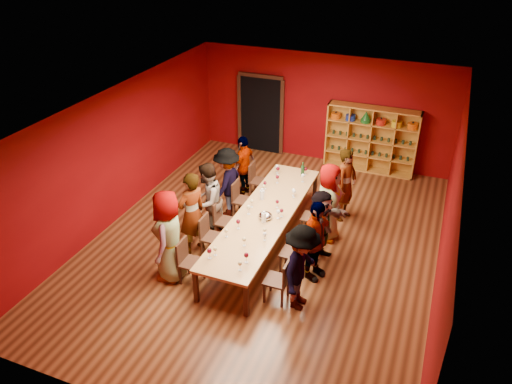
% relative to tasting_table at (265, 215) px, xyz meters
% --- Properties ---
extents(room_shell, '(7.10, 9.10, 3.04)m').
position_rel_tasting_table_xyz_m(room_shell, '(0.00, 0.00, 0.80)').
color(room_shell, '#502915').
rests_on(room_shell, ground).
extents(tasting_table, '(1.10, 4.50, 0.75)m').
position_rel_tasting_table_xyz_m(tasting_table, '(0.00, 0.00, 0.00)').
color(tasting_table, '#AC7E48').
rests_on(tasting_table, ground).
extents(doorway, '(1.40, 0.17, 2.30)m').
position_rel_tasting_table_xyz_m(doorway, '(-1.80, 4.43, 0.42)').
color(doorway, black).
rests_on(doorway, ground).
extents(shelving_unit, '(2.40, 0.40, 1.80)m').
position_rel_tasting_table_xyz_m(shelving_unit, '(1.40, 4.32, 0.28)').
color(shelving_unit, '#BC7F2A').
rests_on(shelving_unit, ground).
extents(chair_person_left_0, '(0.42, 0.42, 0.89)m').
position_rel_tasting_table_xyz_m(chair_person_left_0, '(-0.91, -1.68, -0.20)').
color(chair_person_left_0, black).
rests_on(chair_person_left_0, ground).
extents(person_left_0, '(0.70, 1.00, 1.86)m').
position_rel_tasting_table_xyz_m(person_left_0, '(-1.28, -1.68, 0.23)').
color(person_left_0, beige).
rests_on(person_left_0, ground).
extents(chair_person_left_1, '(0.42, 0.42, 0.89)m').
position_rel_tasting_table_xyz_m(chair_person_left_1, '(-0.91, -0.78, -0.20)').
color(chair_person_left_1, black).
rests_on(chair_person_left_1, ground).
extents(person_left_1, '(0.71, 0.80, 1.81)m').
position_rel_tasting_table_xyz_m(person_left_1, '(-1.28, -0.78, 0.21)').
color(person_left_1, '#525358').
rests_on(person_left_1, ground).
extents(chair_person_left_2, '(0.42, 0.42, 0.89)m').
position_rel_tasting_table_xyz_m(chair_person_left_2, '(-0.91, -0.14, -0.20)').
color(chair_person_left_2, black).
rests_on(chair_person_left_2, ground).
extents(person_left_2, '(0.50, 0.85, 1.72)m').
position_rel_tasting_table_xyz_m(person_left_2, '(-1.25, -0.14, 0.16)').
color(person_left_2, '#5C88BE').
rests_on(person_left_2, ground).
extents(chair_person_left_3, '(0.42, 0.42, 0.89)m').
position_rel_tasting_table_xyz_m(chair_person_left_3, '(-0.91, 0.81, -0.20)').
color(chair_person_left_3, black).
rests_on(chair_person_left_3, ground).
extents(person_left_3, '(0.48, 1.08, 1.65)m').
position_rel_tasting_table_xyz_m(person_left_3, '(-1.22, 0.81, 0.13)').
color(person_left_3, '#557AB0').
rests_on(person_left_3, ground).
extents(chair_person_left_4, '(0.42, 0.42, 0.89)m').
position_rel_tasting_table_xyz_m(chair_person_left_4, '(-0.91, 1.81, -0.20)').
color(chair_person_left_4, black).
rests_on(chair_person_left_4, ground).
extents(person_left_4, '(0.51, 0.95, 1.56)m').
position_rel_tasting_table_xyz_m(person_left_4, '(-1.23, 1.81, 0.08)').
color(person_left_4, tan).
rests_on(person_left_4, ground).
extents(chair_person_right_0, '(0.42, 0.42, 0.89)m').
position_rel_tasting_table_xyz_m(chair_person_right_0, '(0.91, -1.57, -0.20)').
color(chair_person_right_0, black).
rests_on(chair_person_right_0, ground).
extents(person_right_0, '(0.50, 1.10, 1.68)m').
position_rel_tasting_table_xyz_m(person_right_0, '(1.28, -1.57, 0.14)').
color(person_right_0, '#121A33').
rests_on(person_right_0, ground).
extents(chair_person_right_1, '(0.42, 0.42, 0.89)m').
position_rel_tasting_table_xyz_m(chair_person_right_1, '(0.91, -0.68, -0.20)').
color(chair_person_right_1, black).
rests_on(chair_person_right_1, ground).
extents(person_right_1, '(0.78, 1.07, 1.67)m').
position_rel_tasting_table_xyz_m(person_right_1, '(1.27, -0.68, 0.13)').
color(person_right_1, '#C28290').
rests_on(person_right_1, ground).
extents(chair_person_right_2, '(0.42, 0.42, 0.89)m').
position_rel_tasting_table_xyz_m(chair_person_right_2, '(0.91, -0.10, -0.20)').
color(chair_person_right_2, black).
rests_on(chair_person_right_2, ground).
extents(person_right_2, '(0.87, 1.51, 1.57)m').
position_rel_tasting_table_xyz_m(person_right_2, '(1.22, -0.10, 0.09)').
color(person_right_2, pink).
rests_on(person_right_2, ground).
extents(chair_person_right_3, '(0.42, 0.42, 0.89)m').
position_rel_tasting_table_xyz_m(chair_person_right_3, '(0.91, 0.70, -0.20)').
color(chair_person_right_3, black).
rests_on(chair_person_right_3, ground).
extents(person_right_3, '(0.56, 0.91, 1.75)m').
position_rel_tasting_table_xyz_m(person_right_3, '(1.16, 0.70, 0.18)').
color(person_right_3, pink).
rests_on(person_right_3, ground).
extents(chair_person_right_4, '(0.42, 0.42, 0.89)m').
position_rel_tasting_table_xyz_m(chair_person_right_4, '(0.91, 1.65, -0.20)').
color(chair_person_right_4, black).
rests_on(chair_person_right_4, ground).
extents(person_right_4, '(0.62, 0.73, 1.72)m').
position_rel_tasting_table_xyz_m(person_right_4, '(1.33, 1.65, 0.16)').
color(person_right_4, silver).
rests_on(person_right_4, ground).
extents(wine_glass_0, '(0.07, 0.07, 0.19)m').
position_rel_tasting_table_xyz_m(wine_glass_0, '(-0.38, -1.07, 0.19)').
color(wine_glass_0, white).
rests_on(wine_glass_0, tasting_table).
extents(wine_glass_1, '(0.08, 0.08, 0.21)m').
position_rel_tasting_table_xyz_m(wine_glass_1, '(0.32, -0.08, 0.20)').
color(wine_glass_1, white).
rests_on(wine_glass_1, tasting_table).
extents(wine_glass_2, '(0.08, 0.08, 0.20)m').
position_rel_tasting_table_xyz_m(wine_glass_2, '(0.05, -1.22, 0.19)').
color(wine_glass_2, white).
rests_on(wine_glass_2, tasting_table).
extents(wine_glass_3, '(0.08, 0.08, 0.19)m').
position_rel_tasting_table_xyz_m(wine_glass_3, '(-0.34, 0.13, 0.19)').
color(wine_glass_3, white).
rests_on(wine_glass_3, tasting_table).
extents(wine_glass_4, '(0.08, 0.08, 0.19)m').
position_rel_tasting_table_xyz_m(wine_glass_4, '(-0.32, -1.68, 0.19)').
color(wine_glass_4, white).
rests_on(wine_glass_4, tasting_table).
extents(wine_glass_5, '(0.08, 0.08, 0.19)m').
position_rel_tasting_table_xyz_m(wine_glass_5, '(-0.33, 0.82, 0.19)').
color(wine_glass_5, white).
rests_on(wine_glass_5, tasting_table).
extents(wine_glass_6, '(0.08, 0.08, 0.20)m').
position_rel_tasting_table_xyz_m(wine_glass_6, '(0.27, -1.91, 0.19)').
color(wine_glass_6, white).
rests_on(wine_glass_6, tasting_table).
extents(wine_glass_7, '(0.08, 0.08, 0.19)m').
position_rel_tasting_table_xyz_m(wine_glass_7, '(0.36, 0.85, 0.19)').
color(wine_glass_7, white).
rests_on(wine_glass_7, tasting_table).
extents(wine_glass_8, '(0.09, 0.09, 0.22)m').
position_rel_tasting_table_xyz_m(wine_glass_8, '(-0.37, -1.80, 0.21)').
color(wine_glass_8, white).
rests_on(wine_glass_8, tasting_table).
extents(wine_glass_9, '(0.08, 0.08, 0.19)m').
position_rel_tasting_table_xyz_m(wine_glass_9, '(0.28, 1.97, 0.19)').
color(wine_glass_9, white).
rests_on(wine_glass_9, tasting_table).
extents(wine_glass_10, '(0.09, 0.09, 0.22)m').
position_rel_tasting_table_xyz_m(wine_glass_10, '(0.29, -1.67, 0.21)').
color(wine_glass_10, white).
rests_on(wine_glass_10, tasting_table).
extents(wine_glass_11, '(0.08, 0.08, 0.19)m').
position_rel_tasting_table_xyz_m(wine_glass_11, '(0.16, 0.31, 0.19)').
color(wine_glass_11, white).
rests_on(wine_glass_11, tasting_table).
extents(wine_glass_12, '(0.07, 0.07, 0.18)m').
position_rel_tasting_table_xyz_m(wine_glass_12, '(0.35, -0.91, 0.19)').
color(wine_glass_12, white).
rests_on(wine_glass_12, tasting_table).
extents(wine_glass_13, '(0.09, 0.09, 0.21)m').
position_rel_tasting_table_xyz_m(wine_glass_13, '(-0.28, -0.73, 0.21)').
color(wine_glass_13, white).
rests_on(wine_glass_13, tasting_table).
extents(wine_glass_14, '(0.07, 0.07, 0.18)m').
position_rel_tasting_table_xyz_m(wine_glass_14, '(0.33, 0.91, 0.19)').
color(wine_glass_14, white).
rests_on(wine_glass_14, tasting_table).
extents(wine_glass_15, '(0.09, 0.09, 0.22)m').
position_rel_tasting_table_xyz_m(wine_glass_15, '(-0.32, 1.72, 0.21)').
color(wine_glass_15, white).
rests_on(wine_glass_15, tasting_table).
extents(wine_glass_16, '(0.08, 0.08, 0.19)m').
position_rel_tasting_table_xyz_m(wine_glass_16, '(-0.37, 0.98, 0.19)').
color(wine_glass_16, white).
rests_on(wine_glass_16, tasting_table).
extents(wine_glass_17, '(0.09, 0.09, 0.21)m').
position_rel_tasting_table_xyz_m(wine_glass_17, '(-0.38, 1.81, 0.21)').
color(wine_glass_17, white).
rests_on(wine_glass_17, tasting_table).
extents(wine_glass_18, '(0.08, 0.08, 0.21)m').
position_rel_tasting_table_xyz_m(wine_glass_18, '(0.33, 1.61, 0.20)').
color(wine_glass_18, white).
rests_on(wine_glass_18, tasting_table).
extents(wine_glass_19, '(0.07, 0.07, 0.18)m').
position_rel_tasting_table_xyz_m(wine_glass_19, '(0.29, -0.77, 0.18)').
color(wine_glass_19, white).
rests_on(wine_glass_19, tasting_table).
extents(wine_glass_20, '(0.09, 0.09, 0.22)m').
position_rel_tasting_table_xyz_m(wine_glass_20, '(-0.30, -0.16, 0.21)').
color(wine_glass_20, white).
rests_on(wine_glass_20, tasting_table).
extents(wine_glass_21, '(0.08, 0.08, 0.20)m').
position_rel_tasting_table_xyz_m(wine_glass_21, '(-0.20, 1.34, 0.20)').
color(wine_glass_21, white).
rests_on(wine_glass_21, tasting_table).
extents(wine_glass_22, '(0.08, 0.08, 0.19)m').
position_rel_tasting_table_xyz_m(wine_glass_22, '(0.37, 0.00, 0.19)').
color(wine_glass_22, white).
rests_on(wine_glass_22, tasting_table).
extents(spittoon_bowl, '(0.28, 0.28, 0.16)m').
position_rel_tasting_table_xyz_m(spittoon_bowl, '(0.09, -0.19, 0.12)').
color(spittoon_bowl, silver).
rests_on(spittoon_bowl, tasting_table).
extents(carafe_a, '(0.12, 0.12, 0.26)m').
position_rel_tasting_table_xyz_m(carafe_a, '(-0.26, 0.52, 0.17)').
color(carafe_a, white).
rests_on(carafe_a, tasting_table).
extents(carafe_b, '(0.13, 0.13, 0.25)m').
position_rel_tasting_table_xyz_m(carafe_b, '(0.10, -0.32, 0.16)').
color(carafe_b, white).
rests_on(carafe_b, tasting_table).
extents(wine_bottle, '(0.09, 0.09, 0.35)m').
position_rel_tasting_table_xyz_m(wine_bottle, '(0.23, 1.91, 0.18)').
color(wine_bottle, '#133419').
rests_on(wine_bottle, tasting_table).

